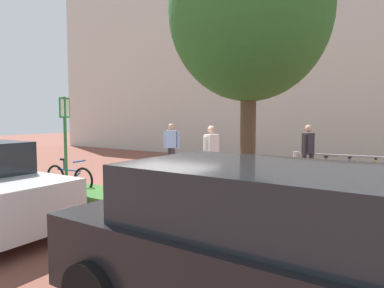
{
  "coord_description": "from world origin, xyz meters",
  "views": [
    {
      "loc": [
        5.83,
        -7.29,
        1.99
      ],
      "look_at": [
        -0.1,
        1.66,
        1.13
      ],
      "focal_mm": 32.69,
      "sensor_mm": 36.0,
      "label": 1
    }
  ],
  "objects_px": {
    "tree_sidewalk": "(249,13)",
    "bike_rack_cluster": "(339,170)",
    "bike_at_sign": "(69,178)",
    "bollard_steel": "(296,166)",
    "person_shirt_white": "(211,151)",
    "parking_sign_post": "(65,130)",
    "person_casual_tan": "(171,144)",
    "car_black_suv": "(272,251)",
    "person_suited_navy": "(308,149)"
  },
  "relations": [
    {
      "from": "person_shirt_white",
      "to": "parking_sign_post",
      "type": "bearing_deg",
      "value": -134.07
    },
    {
      "from": "bike_rack_cluster",
      "to": "person_casual_tan",
      "type": "xyz_separation_m",
      "value": [
        -5.44,
        -1.25,
        0.64
      ]
    },
    {
      "from": "bike_at_sign",
      "to": "parking_sign_post",
      "type": "bearing_deg",
      "value": -59.48
    },
    {
      "from": "bollard_steel",
      "to": "person_suited_navy",
      "type": "bearing_deg",
      "value": 36.13
    },
    {
      "from": "bike_at_sign",
      "to": "car_black_suv",
      "type": "height_order",
      "value": "car_black_suv"
    },
    {
      "from": "bike_at_sign",
      "to": "car_black_suv",
      "type": "bearing_deg",
      "value": -23.21
    },
    {
      "from": "bike_rack_cluster",
      "to": "person_casual_tan",
      "type": "bearing_deg",
      "value": -167.1
    },
    {
      "from": "person_suited_navy",
      "to": "car_black_suv",
      "type": "bearing_deg",
      "value": -77.07
    },
    {
      "from": "person_suited_navy",
      "to": "car_black_suv",
      "type": "height_order",
      "value": "person_suited_navy"
    },
    {
      "from": "tree_sidewalk",
      "to": "bollard_steel",
      "type": "xyz_separation_m",
      "value": [
        -0.58,
        4.85,
        -3.36
      ]
    },
    {
      "from": "bike_rack_cluster",
      "to": "tree_sidewalk",
      "type": "bearing_deg",
      "value": -95.82
    },
    {
      "from": "bike_rack_cluster",
      "to": "bollard_steel",
      "type": "distance_m",
      "value": 1.29
    },
    {
      "from": "bollard_steel",
      "to": "person_casual_tan",
      "type": "relative_size",
      "value": 0.52
    },
    {
      "from": "person_suited_navy",
      "to": "bike_rack_cluster",
      "type": "bearing_deg",
      "value": 24.61
    },
    {
      "from": "parking_sign_post",
      "to": "car_black_suv",
      "type": "relative_size",
      "value": 0.58
    },
    {
      "from": "bollard_steel",
      "to": "person_shirt_white",
      "type": "bearing_deg",
      "value": -130.15
    },
    {
      "from": "tree_sidewalk",
      "to": "person_suited_navy",
      "type": "xyz_separation_m",
      "value": [
        -0.28,
        5.07,
        -2.82
      ]
    },
    {
      "from": "person_suited_navy",
      "to": "bike_at_sign",
      "type": "bearing_deg",
      "value": -134.45
    },
    {
      "from": "parking_sign_post",
      "to": "bike_at_sign",
      "type": "bearing_deg",
      "value": 120.52
    },
    {
      "from": "parking_sign_post",
      "to": "person_suited_navy",
      "type": "xyz_separation_m",
      "value": [
        4.82,
        5.16,
        -0.64
      ]
    },
    {
      "from": "bike_rack_cluster",
      "to": "person_suited_navy",
      "type": "xyz_separation_m",
      "value": [
        -0.84,
        -0.38,
        0.64
      ]
    },
    {
      "from": "bollard_steel",
      "to": "person_casual_tan",
      "type": "height_order",
      "value": "person_casual_tan"
    },
    {
      "from": "tree_sidewalk",
      "to": "person_casual_tan",
      "type": "height_order",
      "value": "tree_sidewalk"
    },
    {
      "from": "bike_at_sign",
      "to": "person_shirt_white",
      "type": "bearing_deg",
      "value": 43.41
    },
    {
      "from": "bike_rack_cluster",
      "to": "bollard_steel",
      "type": "bearing_deg",
      "value": -152.07
    },
    {
      "from": "parking_sign_post",
      "to": "bike_rack_cluster",
      "type": "bearing_deg",
      "value": 44.41
    },
    {
      "from": "bike_rack_cluster",
      "to": "person_casual_tan",
      "type": "height_order",
      "value": "person_casual_tan"
    },
    {
      "from": "parking_sign_post",
      "to": "bike_rack_cluster",
      "type": "distance_m",
      "value": 8.03
    },
    {
      "from": "person_casual_tan",
      "to": "car_black_suv",
      "type": "bearing_deg",
      "value": -47.6
    },
    {
      "from": "tree_sidewalk",
      "to": "bike_rack_cluster",
      "type": "bearing_deg",
      "value": 84.18
    },
    {
      "from": "parking_sign_post",
      "to": "person_casual_tan",
      "type": "bearing_deg",
      "value": 87.11
    },
    {
      "from": "tree_sidewalk",
      "to": "bike_rack_cluster",
      "type": "relative_size",
      "value": 2.05
    },
    {
      "from": "bike_at_sign",
      "to": "bike_rack_cluster",
      "type": "distance_m",
      "value": 7.88
    },
    {
      "from": "bollard_steel",
      "to": "car_black_suv",
      "type": "xyz_separation_m",
      "value": [
        2.11,
        -7.67,
        0.31
      ]
    },
    {
      "from": "person_suited_navy",
      "to": "car_black_suv",
      "type": "xyz_separation_m",
      "value": [
        1.81,
        -7.89,
        -0.23
      ]
    },
    {
      "from": "tree_sidewalk",
      "to": "parking_sign_post",
      "type": "bearing_deg",
      "value": -178.99
    },
    {
      "from": "tree_sidewalk",
      "to": "person_shirt_white",
      "type": "distance_m",
      "value": 4.59
    },
    {
      "from": "bike_rack_cluster",
      "to": "person_casual_tan",
      "type": "distance_m",
      "value": 5.62
    },
    {
      "from": "bollard_steel",
      "to": "person_suited_navy",
      "type": "height_order",
      "value": "person_suited_navy"
    },
    {
      "from": "parking_sign_post",
      "to": "person_suited_navy",
      "type": "relative_size",
      "value": 1.45
    },
    {
      "from": "bike_at_sign",
      "to": "bollard_steel",
      "type": "bearing_deg",
      "value": 46.08
    },
    {
      "from": "tree_sidewalk",
      "to": "bollard_steel",
      "type": "height_order",
      "value": "tree_sidewalk"
    },
    {
      "from": "bike_at_sign",
      "to": "person_suited_navy",
      "type": "distance_m",
      "value": 7.04
    },
    {
      "from": "bollard_steel",
      "to": "person_suited_navy",
      "type": "xyz_separation_m",
      "value": [
        0.3,
        0.22,
        0.53
      ]
    },
    {
      "from": "car_black_suv",
      "to": "bike_at_sign",
      "type": "bearing_deg",
      "value": 156.79
    },
    {
      "from": "bike_rack_cluster",
      "to": "person_shirt_white",
      "type": "xyz_separation_m",
      "value": [
        -2.92,
        -2.71,
        0.64
      ]
    },
    {
      "from": "person_shirt_white",
      "to": "car_black_suv",
      "type": "xyz_separation_m",
      "value": [
        3.89,
        -5.56,
        -0.23
      ]
    },
    {
      "from": "person_shirt_white",
      "to": "car_black_suv",
      "type": "bearing_deg",
      "value": -55.0
    },
    {
      "from": "bike_at_sign",
      "to": "bike_rack_cluster",
      "type": "relative_size",
      "value": 0.64
    },
    {
      "from": "tree_sidewalk",
      "to": "bike_rack_cluster",
      "type": "height_order",
      "value": "tree_sidewalk"
    }
  ]
}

